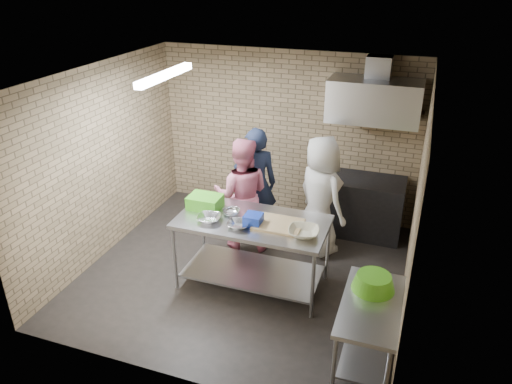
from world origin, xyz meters
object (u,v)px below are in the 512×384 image
stove (363,206)px  woman_pink (242,195)px  prep_table (252,252)px  bottle_red (379,103)px  green_crate (205,202)px  bottle_green (407,106)px  green_basin (373,282)px  blue_tub (253,220)px  woman_white (320,196)px  man_navy (255,184)px  side_counter (368,332)px

stove → woman_pink: woman_pink is taller
prep_table → stove: bearing=57.9°
stove → bottle_red: 1.60m
stove → woman_pink: (-1.62, -1.00, 0.40)m
green_crate → bottle_green: (2.31, 1.97, 0.98)m
stove → green_basin: 2.57m
blue_tub → woman_white: 1.35m
blue_tub → woman_pink: (-0.51, 0.95, -0.17)m
woman_pink → green_basin: bearing=128.9°
woman_pink → woman_white: size_ratio=0.97×
stove → woman_white: bearing=-125.9°
stove → bottle_green: (0.45, 0.24, 1.57)m
green_basin → green_crate: bearing=161.4°
green_basin → woman_pink: 2.54m
blue_tub → woman_pink: size_ratio=0.12×
prep_table → woman_white: bearing=60.6°
man_navy → blue_tub: bearing=83.9°
green_crate → woman_pink: 0.79m
prep_table → side_counter: 1.85m
side_counter → woman_pink: bearing=139.9°
stove → blue_tub: bearing=-119.7°
blue_tub → bottle_green: bearing=54.5°
prep_table → bottle_red: bottle_red is taller
bottle_red → man_navy: bearing=-150.6°
stove → bottle_red: size_ratio=6.67×
bottle_green → blue_tub: bearing=-125.5°
side_counter → woman_white: bearing=116.0°
prep_table → man_navy: man_navy is taller
green_crate → man_navy: bearing=73.3°
stove → bottle_green: 1.65m
bottle_green → side_counter: bearing=-90.0°
prep_table → blue_tub: 0.56m
green_crate → bottle_red: 2.92m
stove → green_basin: bearing=-80.2°
prep_table → green_basin: (1.59, -0.65, 0.36)m
prep_table → woman_white: (0.63, 1.11, 0.40)m
blue_tub → side_counter: bearing=-27.1°
stove → side_counter: bearing=-80.7°
green_crate → bottle_green: bottle_green is taller
side_counter → blue_tub: blue_tub is taller
blue_tub → woman_pink: bearing=118.4°
man_navy → woman_pink: 0.36m
bottle_red → bottle_green: size_ratio=1.20×
stove → green_crate: 2.61m
side_counter → woman_white: 2.30m
prep_table → green_basin: prep_table is taller
stove → blue_tub: 2.32m
side_counter → blue_tub: (-1.56, 0.80, 0.65)m
side_counter → bottle_green: (0.00, 2.99, 1.64)m
prep_table → bottle_red: 2.87m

